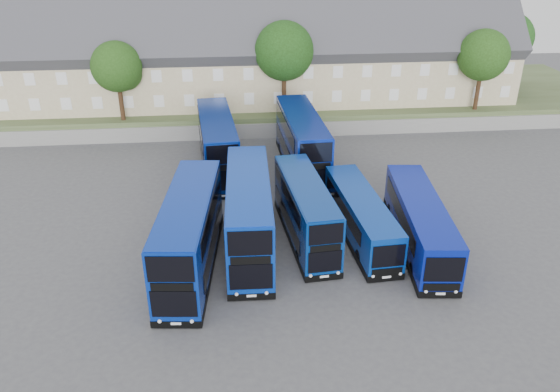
{
  "coord_description": "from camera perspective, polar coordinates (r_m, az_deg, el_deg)",
  "views": [
    {
      "loc": [
        -3.57,
        -27.83,
        19.23
      ],
      "look_at": [
        -0.27,
        6.24,
        2.2
      ],
      "focal_mm": 35.0,
      "sensor_mm": 36.0,
      "label": 1
    }
  ],
  "objects": [
    {
      "name": "tree_far",
      "position": [
        68.77,
        22.83,
        14.85
      ],
      "size": [
        5.44,
        5.44,
        8.67
      ],
      "color": "#382314",
      "rests_on": "earth_bank"
    },
    {
      "name": "dd_rear_right",
      "position": [
        47.21,
        2.28,
        5.56
      ],
      "size": [
        3.31,
        12.43,
        4.9
      ],
      "rotation": [
        0.0,
        0.0,
        0.04
      ],
      "color": "navy",
      "rests_on": "ground"
    },
    {
      "name": "earth_bank",
      "position": [
        64.56,
        -2.17,
        10.03
      ],
      "size": [
        80.0,
        20.0,
        2.0
      ],
      "primitive_type": "cube",
      "color": "#414F2C",
      "rests_on": "ground"
    },
    {
      "name": "dd_rear_left",
      "position": [
        47.21,
        -6.54,
        5.31
      ],
      "size": [
        3.7,
        12.16,
        4.76
      ],
      "rotation": [
        0.0,
        0.0,
        0.08
      ],
      "color": "navy",
      "rests_on": "ground"
    },
    {
      "name": "tree_west",
      "position": [
        55.28,
        -16.52,
        12.66
      ],
      "size": [
        4.8,
        4.8,
        7.65
      ],
      "color": "#382314",
      "rests_on": "earth_bank"
    },
    {
      "name": "tree_east",
      "position": [
        60.03,
        20.55,
        13.45
      ],
      "size": [
        5.12,
        5.12,
        8.16
      ],
      "color": "#382314",
      "rests_on": "earth_bank"
    },
    {
      "name": "retaining_wall",
      "position": [
        55.14,
        -1.51,
        6.86
      ],
      "size": [
        70.0,
        0.4,
        1.5
      ],
      "primitive_type": "cube",
      "color": "slate",
      "rests_on": "ground"
    },
    {
      "name": "tree_mid",
      "position": [
        54.88,
        0.58,
        14.71
      ],
      "size": [
        5.76,
        5.76,
        9.18
      ],
      "color": "#382314",
      "rests_on": "earth_bank"
    },
    {
      "name": "ground",
      "position": [
        34.01,
        1.48,
        -7.99
      ],
      "size": [
        120.0,
        120.0,
        0.0
      ],
      "primitive_type": "plane",
      "color": "#48484D",
      "rests_on": "ground"
    },
    {
      "name": "dd_front_right",
      "position": [
        36.46,
        2.68,
        -1.75
      ],
      "size": [
        3.28,
        10.53,
        4.12
      ],
      "rotation": [
        0.0,
        0.0,
        0.09
      ],
      "color": "navy",
      "rests_on": "ground"
    },
    {
      "name": "coach_east_b",
      "position": [
        37.08,
        14.37,
        -2.84
      ],
      "size": [
        3.73,
        12.18,
        3.28
      ],
      "rotation": [
        0.0,
        0.0,
        -0.1
      ],
      "color": "#071892",
      "rests_on": "ground"
    },
    {
      "name": "terrace_row",
      "position": [
        59.3,
        -2.01,
        14.13
      ],
      "size": [
        54.0,
        10.4,
        11.2
      ],
      "color": "tan",
      "rests_on": "earth_bank"
    },
    {
      "name": "dd_front_mid",
      "position": [
        35.46,
        -3.26,
        -2.01
      ],
      "size": [
        3.12,
        12.14,
        4.8
      ],
      "rotation": [
        0.0,
        0.0,
        -0.03
      ],
      "color": "#082F9E",
      "rests_on": "ground"
    },
    {
      "name": "dd_front_left",
      "position": [
        33.72,
        -9.41,
        -4.02
      ],
      "size": [
        3.87,
        12.13,
        4.74
      ],
      "rotation": [
        0.0,
        0.0,
        -0.1
      ],
      "color": "navy",
      "rests_on": "ground"
    },
    {
      "name": "coach_east_a",
      "position": [
        37.33,
        8.43,
        -2.26
      ],
      "size": [
        3.06,
        11.16,
        3.01
      ],
      "rotation": [
        0.0,
        0.0,
        0.07
      ],
      "color": "#083194",
      "rests_on": "ground"
    }
  ]
}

